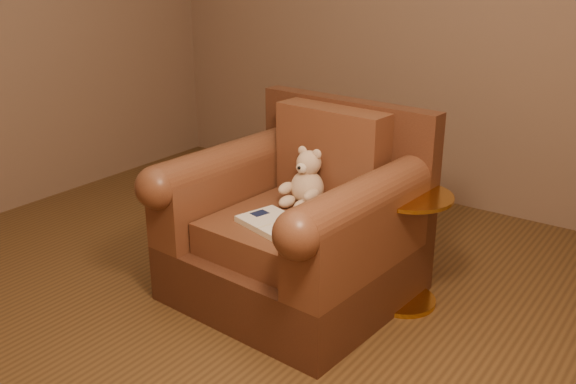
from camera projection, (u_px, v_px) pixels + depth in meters
The scene contains 5 objects.
floor at pixel (219, 305), 3.20m from camera, with size 4.00×4.00×0.00m, color brown.
armchair at pixel (300, 226), 3.21m from camera, with size 1.11×1.06×0.94m.
teddy_bear at pixel (306, 183), 3.22m from camera, with size 0.22×0.24×0.30m.
guidebook at pixel (277, 225), 2.97m from camera, with size 0.42×0.32×0.03m.
side_table at pixel (406, 246), 3.12m from camera, with size 0.41×0.41×0.58m.
Camera 1 is at (1.91, -2.08, 1.65)m, focal length 40.00 mm.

